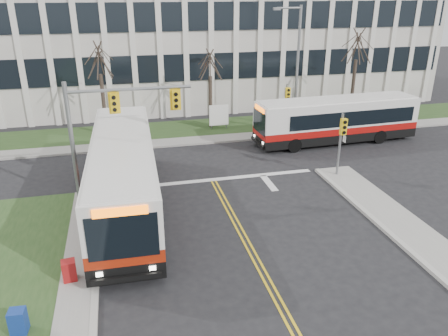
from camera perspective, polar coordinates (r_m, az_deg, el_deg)
ground at (r=18.29m, az=4.10°, el=-11.71°), size 120.00×120.00×0.00m
sidewalk_cross at (r=32.78m, az=4.51°, el=4.22°), size 44.00×1.60×0.14m
building_lawn at (r=35.33m, az=3.12°, el=5.58°), size 44.00×5.00×0.12m
office_building at (r=45.65m, az=-1.18°, el=17.01°), size 40.00×16.00×12.00m
mast_arm_signal at (r=22.38m, az=-15.27°, el=6.09°), size 6.11×0.38×6.20m
signal_pole_near at (r=25.62m, az=15.10°, el=4.01°), size 0.34×0.39×3.80m
signal_pole_far at (r=33.03m, az=8.21°, el=8.59°), size 0.34×0.39×3.80m
streetlight at (r=33.55m, az=9.32°, el=13.43°), size 2.15×0.25×9.20m
directory_sign at (r=33.94m, az=-0.68°, el=6.86°), size 1.50×0.12×2.00m
tree_left at (r=32.75m, az=-15.98°, el=13.24°), size 1.80×1.80×7.70m
tree_mid at (r=33.72m, az=-1.83°, el=13.21°), size 1.80×1.80×6.82m
tree_right at (r=37.69m, az=17.02°, el=14.83°), size 1.80×1.80×8.25m
bus_main at (r=21.83m, az=-12.91°, el=-1.06°), size 3.24×13.28×3.52m
bus_cross at (r=32.09m, az=14.45°, el=5.94°), size 11.75×3.06×3.10m
newspaper_box_blue at (r=15.97m, az=-25.26°, el=-17.81°), size 0.53×0.49×0.95m
newspaper_box_red at (r=17.64m, az=-19.54°, el=-12.68°), size 0.55×0.51×0.95m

